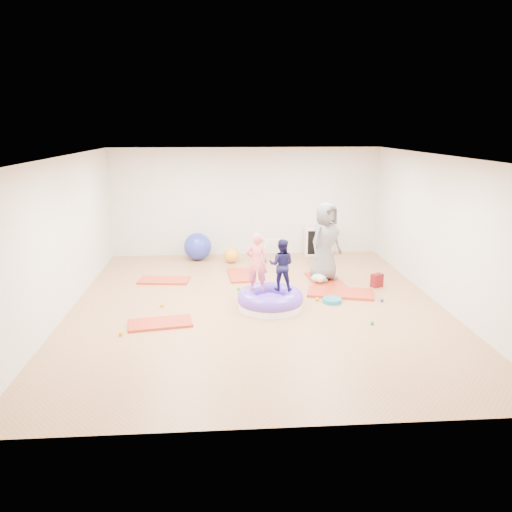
{
  "coord_description": "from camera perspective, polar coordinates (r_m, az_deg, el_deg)",
  "views": [
    {
      "loc": [
        -0.68,
        -8.95,
        3.32
      ],
      "look_at": [
        0.0,
        0.3,
        0.9
      ],
      "focal_mm": 35.0,
      "sensor_mm": 36.0,
      "label": 1
    }
  ],
  "objects": [
    {
      "name": "gym_mat_front_left",
      "position": [
        8.84,
        -10.9,
        -7.55
      ],
      "size": [
        1.16,
        0.72,
        0.05
      ],
      "primitive_type": "cube",
      "rotation": [
        0.0,
        0.0,
        0.17
      ],
      "color": "red",
      "rests_on": "ground"
    },
    {
      "name": "gym_mat_rear_right",
      "position": [
        11.12,
        7.93,
        -2.76
      ],
      "size": [
        0.73,
        1.28,
        0.05
      ],
      "primitive_type": "cube",
      "rotation": [
        0.0,
        0.0,
        1.67
      ],
      "color": "red",
      "rests_on": "ground"
    },
    {
      "name": "infant",
      "position": [
        10.82,
        7.23,
        -2.53
      ],
      "size": [
        0.33,
        0.33,
        0.19
      ],
      "color": "#A9C2CD",
      "rests_on": "gym_mat_rear_right"
    },
    {
      "name": "balance_disc",
      "position": [
        9.83,
        8.69,
        -5.04
      ],
      "size": [
        0.38,
        0.38,
        0.08
      ],
      "primitive_type": "cylinder",
      "color": "teal",
      "rests_on": "ground"
    },
    {
      "name": "room",
      "position": [
        9.18,
        0.14,
        2.55
      ],
      "size": [
        7.01,
        8.01,
        2.81
      ],
      "color": "#9C8052",
      "rests_on": "ground"
    },
    {
      "name": "yellow_toy",
      "position": [
        8.92,
        -12.5,
        -7.5
      ],
      "size": [
        0.19,
        0.19,
        0.03
      ],
      "primitive_type": "cylinder",
      "color": "orange",
      "rests_on": "ground"
    },
    {
      "name": "adult_caregiver",
      "position": [
        10.88,
        7.93,
        1.65
      ],
      "size": [
        0.99,
        0.93,
        1.71
      ],
      "primitive_type": "imported",
      "rotation": [
        0.0,
        0.0,
        0.62
      ],
      "color": "#5F5F60",
      "rests_on": "gym_mat_rear_right"
    },
    {
      "name": "exercise_ball_orange",
      "position": [
        12.48,
        -2.84,
        0.1
      ],
      "size": [
        0.39,
        0.39,
        0.39
      ],
      "primitive_type": "sphere",
      "color": "orange",
      "rests_on": "ground"
    },
    {
      "name": "cube_shelf",
      "position": [
        13.33,
        7.14,
        1.7
      ],
      "size": [
        0.73,
        0.36,
        0.73
      ],
      "color": "silver",
      "rests_on": "ground"
    },
    {
      "name": "gym_mat_center_back",
      "position": [
        11.4,
        -1.74,
        -2.2
      ],
      "size": [
        0.62,
        1.12,
        0.05
      ],
      "primitive_type": "cube",
      "rotation": [
        0.0,
        0.0,
        1.65
      ],
      "color": "red",
      "rests_on": "ground"
    },
    {
      "name": "gym_mat_right",
      "position": [
        10.32,
        9.62,
        -4.19
      ],
      "size": [
        1.44,
        0.97,
        0.05
      ],
      "primitive_type": "cube",
      "rotation": [
        0.0,
        0.0,
        -0.25
      ],
      "color": "red",
      "rests_on": "ground"
    },
    {
      "name": "inflatable_cushion",
      "position": [
        9.41,
        1.63,
        -5.05
      ],
      "size": [
        1.25,
        1.25,
        0.39
      ],
      "rotation": [
        0.0,
        0.0,
        0.02
      ],
      "color": "white",
      "rests_on": "ground"
    },
    {
      "name": "backpack",
      "position": [
        10.92,
        13.65,
        -2.73
      ],
      "size": [
        0.29,
        0.25,
        0.28
      ],
      "primitive_type": "cube",
      "rotation": [
        0.0,
        0.0,
        0.48
      ],
      "color": "#A20305",
      "rests_on": "ground"
    },
    {
      "name": "ball_pit_balls",
      "position": [
        9.56,
        2.36,
        -5.47
      ],
      "size": [
        4.84,
        2.67,
        0.07
      ],
      "color": "orange",
      "rests_on": "ground"
    },
    {
      "name": "child_pink",
      "position": [
        9.27,
        0.09,
        -0.39
      ],
      "size": [
        0.43,
        0.31,
        1.11
      ],
      "primitive_type": "imported",
      "rotation": [
        0.0,
        0.0,
        3.03
      ],
      "color": "#EF656B",
      "rests_on": "inflatable_cushion"
    },
    {
      "name": "exercise_ball_blue",
      "position": [
        12.79,
        -6.68,
        1.1
      ],
      "size": [
        0.7,
        0.7,
        0.7
      ],
      "primitive_type": "sphere",
      "color": "#242EA2",
      "rests_on": "ground"
    },
    {
      "name": "infant_play_gym",
      "position": [
        12.59,
        1.91,
        1.07
      ],
      "size": [
        0.73,
        0.69,
        0.56
      ],
      "rotation": [
        0.0,
        0.0,
        -0.06
      ],
      "color": "silver",
      "rests_on": "ground"
    },
    {
      "name": "child_navy",
      "position": [
        9.33,
        2.94,
        -0.72
      ],
      "size": [
        0.56,
        0.48,
        0.98
      ],
      "primitive_type": "imported",
      "rotation": [
        0.0,
        0.0,
        2.88
      ],
      "color": "#111034",
      "rests_on": "inflatable_cushion"
    },
    {
      "name": "gym_mat_mid_left",
      "position": [
        11.2,
        -10.47,
        -2.75
      ],
      "size": [
        1.14,
        0.66,
        0.05
      ],
      "primitive_type": "cube",
      "rotation": [
        0.0,
        0.0,
        -0.11
      ],
      "color": "red",
      "rests_on": "ground"
    }
  ]
}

